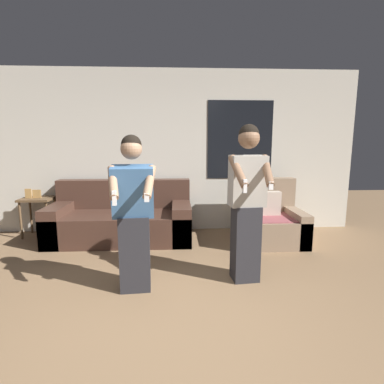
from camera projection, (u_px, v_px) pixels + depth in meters
The scene contains 7 objects.
ground_plane at pixel (162, 347), 2.26m from camera, with size 14.00×14.00×0.00m, color #846647.
wall_back at pixel (170, 152), 5.07m from camera, with size 6.35×0.07×2.70m.
couch at pixel (122, 220), 4.71m from camera, with size 2.15×0.96×0.91m.
armchair at pixel (268, 222), 4.62m from camera, with size 0.98×0.89×0.95m.
side_table at pixel (37, 204), 4.83m from camera, with size 0.49×0.41×0.78m.
person_left at pixel (134, 214), 3.00m from camera, with size 0.47×0.50×1.59m.
person_right at pixel (247, 202), 3.21m from camera, with size 0.44×0.48×1.71m.
Camera 1 is at (0.12, -2.04, 1.53)m, focal length 28.00 mm.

